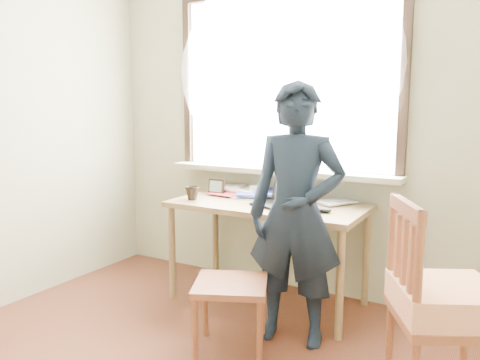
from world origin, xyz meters
The scene contains 13 objects.
room_shell centered at (-0.02, 0.20, 1.64)m, with size 3.52×4.02×2.61m.
desk centered at (-0.15, 1.63, 0.66)m, with size 1.37×0.69×0.74m.
laptop centered at (-0.01, 1.60, 0.79)m, with size 0.42×0.38×0.24m.
mug_white centered at (-0.33, 1.80, 0.78)m, with size 0.11×0.11×0.09m, color white.
mug_dark centered at (-0.69, 1.46, 0.79)m, with size 0.11×0.11×0.10m, color black.
mouse centered at (0.31, 1.53, 0.75)m, with size 0.09×0.07×0.04m, color black.
desk_clutter centered at (-0.52, 1.81, 0.76)m, with size 0.87×0.51×0.05m.
book_a centered at (-0.48, 1.82, 0.75)m, with size 0.20×0.27×0.03m, color white.
book_b centered at (0.19, 1.89, 0.75)m, with size 0.19×0.26×0.02m, color white.
picture_frame centered at (-0.65, 1.73, 0.79)m, with size 0.14×0.02×0.11m.
work_chair centered at (-0.02, 0.89, 0.35)m, with size 0.54×0.53×0.42m.
side_chair centered at (1.09, 0.93, 0.52)m, with size 0.60×0.61×0.99m.
person centered at (0.24, 1.21, 0.78)m, with size 0.57×0.37×1.56m, color black.
Camera 1 is at (1.31, -1.30, 1.40)m, focal length 35.00 mm.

